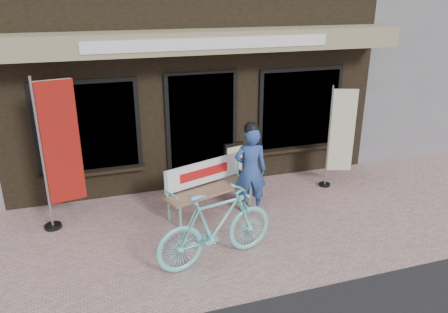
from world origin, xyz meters
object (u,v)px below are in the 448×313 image
object	(u,v)px
bench	(208,183)
person	(250,168)
menu_stand	(233,162)
bicycle	(216,226)
nobori_cream	(340,136)
nobori_red	(59,152)

from	to	relation	value
bench	person	world-z (taller)	person
bench	menu_stand	xyz separation A→B (m)	(0.81, 1.00, -0.09)
bicycle	menu_stand	world-z (taller)	bicycle
bench	nobori_cream	bearing A→B (deg)	-14.69
bench	bicycle	world-z (taller)	bicycle
person	nobori_cream	bearing A→B (deg)	26.19
bicycle	menu_stand	bearing A→B (deg)	-36.63
menu_stand	bicycle	bearing A→B (deg)	-127.69
bench	bicycle	bearing A→B (deg)	-120.62
bicycle	nobori_cream	distance (m)	3.39
person	menu_stand	bearing A→B (deg)	97.53
person	menu_stand	xyz separation A→B (m)	(0.13, 1.22, -0.36)
person	nobori_cream	size ratio (longest dim) A/B	0.80
bench	bicycle	distance (m)	1.50
person	menu_stand	distance (m)	1.28
bench	person	distance (m)	0.76
bench	person	size ratio (longest dim) A/B	1.04
person	menu_stand	size ratio (longest dim) A/B	1.95
bench	nobori_red	bearing A→B (deg)	155.22
bicycle	nobori_cream	world-z (taller)	nobori_cream
bench	person	bearing A→B (deg)	-37.78
bench	nobori_red	world-z (taller)	nobori_red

